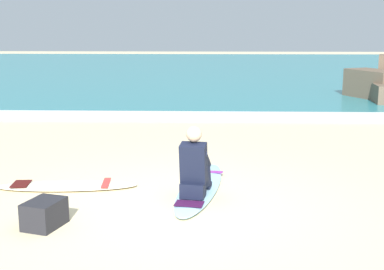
{
  "coord_description": "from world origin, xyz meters",
  "views": [
    {
      "loc": [
        0.43,
        -6.45,
        2.33
      ],
      "look_at": [
        0.15,
        1.94,
        0.55
      ],
      "focal_mm": 48.96,
      "sensor_mm": 36.0,
      "label": 1
    }
  ],
  "objects_px": {
    "surfboard_main": "(200,187)",
    "beach_bag": "(44,214)",
    "surfer_seated": "(195,168)",
    "surfboard_spare_near": "(67,186)"
  },
  "relations": [
    {
      "from": "surfboard_main",
      "to": "beach_bag",
      "type": "height_order",
      "value": "beach_bag"
    },
    {
      "from": "surfer_seated",
      "to": "beach_bag",
      "type": "relative_size",
      "value": 1.97
    },
    {
      "from": "surfboard_main",
      "to": "surfer_seated",
      "type": "distance_m",
      "value": 0.58
    },
    {
      "from": "surfer_seated",
      "to": "beach_bag",
      "type": "xyz_separation_m",
      "value": [
        -1.73,
        -1.04,
        -0.28
      ]
    },
    {
      "from": "surfboard_main",
      "to": "beach_bag",
      "type": "distance_m",
      "value": 2.32
    },
    {
      "from": "surfboard_spare_near",
      "to": "beach_bag",
      "type": "xyz_separation_m",
      "value": [
        0.15,
        -1.49,
        0.12
      ]
    },
    {
      "from": "surfboard_main",
      "to": "surfboard_spare_near",
      "type": "height_order",
      "value": "same"
    },
    {
      "from": "beach_bag",
      "to": "surfboard_spare_near",
      "type": "bearing_deg",
      "value": 95.67
    },
    {
      "from": "surfboard_main",
      "to": "surfboard_spare_near",
      "type": "xyz_separation_m",
      "value": [
        -1.94,
        0.02,
        0.0
      ]
    },
    {
      "from": "surfer_seated",
      "to": "surfboard_spare_near",
      "type": "xyz_separation_m",
      "value": [
        -1.88,
        0.44,
        -0.4
      ]
    }
  ]
}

